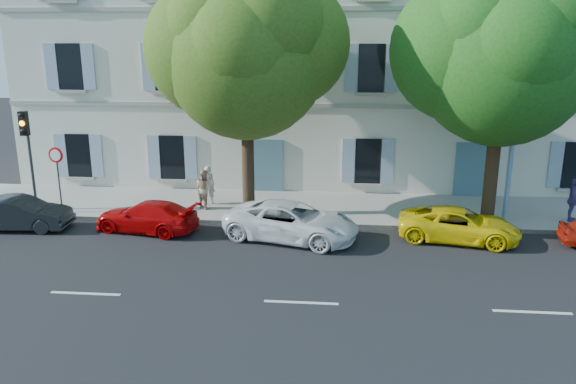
# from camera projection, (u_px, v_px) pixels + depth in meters

# --- Properties ---
(ground) EXTENTS (90.00, 90.00, 0.00)m
(ground) POSITION_uv_depth(u_px,v_px,m) (309.00, 249.00, 18.87)
(ground) COLOR black
(sidewalk) EXTENTS (36.00, 4.50, 0.15)m
(sidewalk) POSITION_uv_depth(u_px,v_px,m) (315.00, 208.00, 23.12)
(sidewalk) COLOR #A09E96
(sidewalk) RESTS_ON ground
(kerb) EXTENTS (36.00, 0.16, 0.16)m
(kerb) POSITION_uv_depth(u_px,v_px,m) (313.00, 224.00, 21.03)
(kerb) COLOR #9E998E
(kerb) RESTS_ON ground
(building) EXTENTS (28.00, 7.00, 12.00)m
(building) POSITION_uv_depth(u_px,v_px,m) (322.00, 55.00, 27.05)
(building) COLOR silver
(building) RESTS_ON ground
(car_dark_sedan) EXTENTS (3.76, 1.50, 1.22)m
(car_dark_sedan) POSITION_uv_depth(u_px,v_px,m) (19.00, 213.00, 20.60)
(car_dark_sedan) COLOR black
(car_dark_sedan) RESTS_ON ground
(car_red_coupe) EXTENTS (4.07, 2.29, 1.11)m
(car_red_coupe) POSITION_uv_depth(u_px,v_px,m) (147.00, 216.00, 20.44)
(car_red_coupe) COLOR #BB0506
(car_red_coupe) RESTS_ON ground
(car_white_coupe) EXTENTS (5.10, 3.32, 1.31)m
(car_white_coupe) POSITION_uv_depth(u_px,v_px,m) (292.00, 221.00, 19.58)
(car_white_coupe) COLOR white
(car_white_coupe) RESTS_ON ground
(car_yellow_supercar) EXTENTS (4.40, 2.62, 1.14)m
(car_yellow_supercar) POSITION_uv_depth(u_px,v_px,m) (459.00, 225.00, 19.49)
(car_yellow_supercar) COLOR yellow
(car_yellow_supercar) RESTS_ON ground
(tree_left) EXTENTS (5.98, 5.98, 9.26)m
(tree_left) POSITION_uv_depth(u_px,v_px,m) (246.00, 58.00, 20.44)
(tree_left) COLOR #3A2819
(tree_left) RESTS_ON sidewalk
(tree_right) EXTENTS (6.00, 6.00, 9.24)m
(tree_right) POSITION_uv_depth(u_px,v_px,m) (503.00, 61.00, 19.43)
(tree_right) COLOR #3A2819
(tree_right) RESTS_ON sidewalk
(traffic_light) EXTENTS (0.31, 0.45, 3.97)m
(traffic_light) POSITION_uv_depth(u_px,v_px,m) (27.00, 140.00, 21.76)
(traffic_light) COLOR #383A3D
(traffic_light) RESTS_ON sidewalk
(road_sign) EXTENTS (0.61, 0.12, 2.63)m
(road_sign) POSITION_uv_depth(u_px,v_px,m) (57.00, 166.00, 21.73)
(road_sign) COLOR #383A3D
(road_sign) RESTS_ON sidewalk
(street_lamp) EXTENTS (0.32, 1.87, 8.78)m
(street_lamp) POSITION_uv_depth(u_px,v_px,m) (520.00, 89.00, 19.51)
(street_lamp) COLOR #7293BF
(street_lamp) RESTS_ON sidewalk
(pedestrian_a) EXTENTS (0.67, 0.53, 1.61)m
(pedestrian_a) POSITION_uv_depth(u_px,v_px,m) (208.00, 185.00, 23.20)
(pedestrian_a) COLOR silver
(pedestrian_a) RESTS_ON sidewalk
(pedestrian_b) EXTENTS (0.98, 0.95, 1.59)m
(pedestrian_b) POSITION_uv_depth(u_px,v_px,m) (204.00, 189.00, 22.66)
(pedestrian_b) COLOR tan
(pedestrian_b) RESTS_ON sidewalk
(pedestrian_c) EXTENTS (0.71, 1.05, 1.65)m
(pedestrian_c) POSITION_uv_depth(u_px,v_px,m) (573.00, 200.00, 20.99)
(pedestrian_c) COLOR #5A4782
(pedestrian_c) RESTS_ON sidewalk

